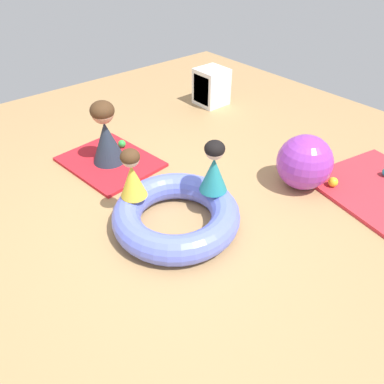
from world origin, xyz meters
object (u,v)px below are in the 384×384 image
at_px(exercise_ball_large, 304,162).
at_px(storage_cube, 210,87).
at_px(child_in_teal, 214,167).
at_px(play_ball_yellow, 333,182).
at_px(adult_seated, 106,133).
at_px(inflatable_cushion, 176,215).
at_px(child_in_yellow, 132,174).
at_px(play_ball_green, 122,144).

distance_m(exercise_ball_large, storage_cube, 2.43).
height_order(child_in_teal, play_ball_yellow, child_in_teal).
distance_m(child_in_teal, play_ball_yellow, 1.47).
relative_size(adult_seated, storage_cube, 1.37).
bearing_deg(adult_seated, storage_cube, -147.54).
distance_m(inflatable_cushion, child_in_yellow, 0.57).
height_order(adult_seated, storage_cube, adult_seated).
height_order(inflatable_cushion, adult_seated, adult_seated).
bearing_deg(play_ball_green, inflatable_cushion, -13.00).
relative_size(inflatable_cushion, adult_seated, 1.61).
xyz_separation_m(play_ball_yellow, play_ball_green, (-2.24, -1.33, -0.00)).
relative_size(play_ball_yellow, storage_cube, 0.19).
relative_size(child_in_yellow, exercise_ball_large, 0.84).
height_order(inflatable_cushion, child_in_yellow, child_in_yellow).
distance_m(child_in_teal, storage_cube, 2.71).
height_order(inflatable_cushion, play_ball_green, inflatable_cushion).
bearing_deg(exercise_ball_large, adult_seated, -141.58).
relative_size(child_in_teal, play_ball_yellow, 4.98).
distance_m(child_in_teal, play_ball_green, 1.73).
distance_m(child_in_yellow, storage_cube, 2.93).
xyz_separation_m(child_in_teal, adult_seated, (-1.48, -0.34, -0.13)).
bearing_deg(storage_cube, child_in_yellow, -56.87).
distance_m(child_in_yellow, exercise_ball_large, 1.88).
bearing_deg(child_in_teal, exercise_ball_large, -54.38).
distance_m(play_ball_green, storage_cube, 1.89).
height_order(exercise_ball_large, storage_cube, exercise_ball_large).
height_order(adult_seated, play_ball_yellow, adult_seated).
height_order(child_in_yellow, adult_seated, adult_seated).
bearing_deg(child_in_yellow, play_ball_green, 147.47).
distance_m(child_in_teal, adult_seated, 1.53).
distance_m(play_ball_yellow, exercise_ball_large, 0.40).
relative_size(child_in_teal, exercise_ball_large, 0.89).
xyz_separation_m(inflatable_cushion, play_ball_yellow, (0.63, 1.70, -0.04)).
distance_m(child_in_yellow, play_ball_green, 1.45).
distance_m(adult_seated, play_ball_yellow, 2.64).
bearing_deg(exercise_ball_large, storage_cube, 162.62).
bearing_deg(adult_seated, child_in_yellow, 92.32).
xyz_separation_m(child_in_yellow, exercise_ball_large, (0.72, 1.72, -0.22)).
xyz_separation_m(adult_seated, play_ball_green, (-0.18, 0.29, -0.32)).
relative_size(child_in_teal, play_ball_green, 5.48).
bearing_deg(child_in_yellow, inflatable_cushion, 24.87).
relative_size(inflatable_cushion, exercise_ball_large, 2.04).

